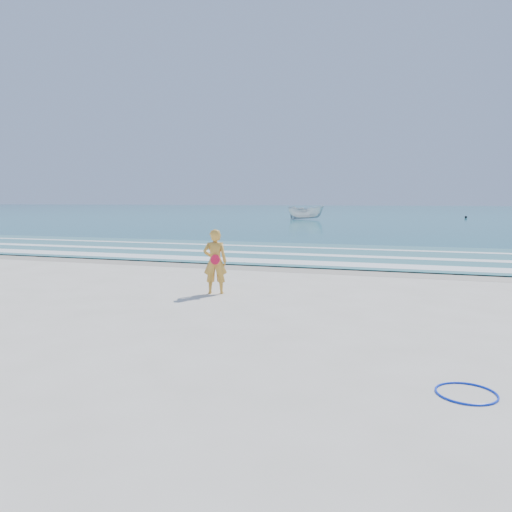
% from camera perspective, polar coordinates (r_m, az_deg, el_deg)
% --- Properties ---
extents(ground, '(400.00, 400.00, 0.00)m').
position_cam_1_polar(ground, '(10.35, -6.34, -7.93)').
color(ground, silver).
rests_on(ground, ground).
extents(wet_sand, '(400.00, 2.40, 0.00)m').
position_cam_1_polar(wet_sand, '(18.76, 5.09, -1.40)').
color(wet_sand, '#B2A893').
rests_on(wet_sand, ground).
extents(ocean, '(400.00, 190.00, 0.04)m').
position_cam_1_polar(ocean, '(114.22, 16.06, 4.96)').
color(ocean, '#19727F').
rests_on(ocean, ground).
extents(shallow, '(400.00, 10.00, 0.01)m').
position_cam_1_polar(shallow, '(23.62, 7.83, 0.29)').
color(shallow, '#59B7AD').
rests_on(shallow, ocean).
extents(foam_near, '(400.00, 1.40, 0.01)m').
position_cam_1_polar(foam_near, '(20.01, 5.93, -0.77)').
color(foam_near, white).
rests_on(foam_near, shallow).
extents(foam_mid, '(400.00, 0.90, 0.01)m').
position_cam_1_polar(foam_mid, '(22.84, 7.47, 0.11)').
color(foam_mid, white).
rests_on(foam_mid, shallow).
extents(foam_far, '(400.00, 0.60, 0.01)m').
position_cam_1_polar(foam_far, '(26.07, 8.81, 0.87)').
color(foam_far, white).
rests_on(foam_far, shallow).
extents(hoop, '(0.82, 0.82, 0.03)m').
position_cam_1_polar(hoop, '(7.40, 22.91, -14.24)').
color(hoop, '#0C31E6').
rests_on(hoop, ground).
extents(boat, '(4.64, 1.82, 1.78)m').
position_cam_1_polar(boat, '(63.48, 5.71, 4.98)').
color(boat, silver).
rests_on(boat, ocean).
extents(buoy, '(0.34, 0.34, 0.34)m').
position_cam_1_polar(buoy, '(72.83, 22.86, 4.13)').
color(buoy, black).
rests_on(buoy, ocean).
extents(woman, '(0.75, 0.61, 1.77)m').
position_cam_1_polar(woman, '(13.63, -4.69, -0.63)').
color(woman, gold).
rests_on(woman, ground).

